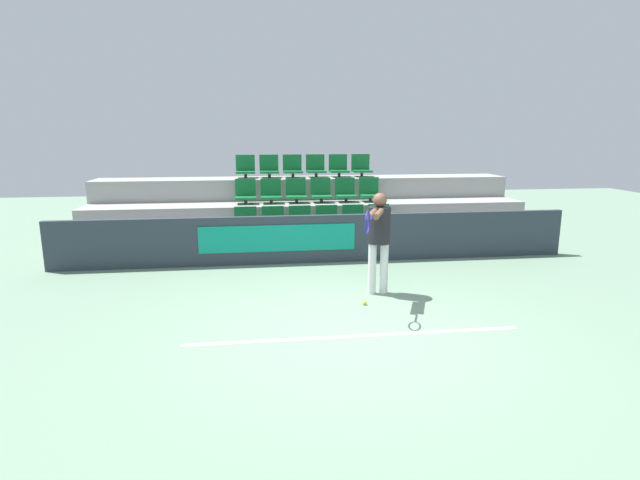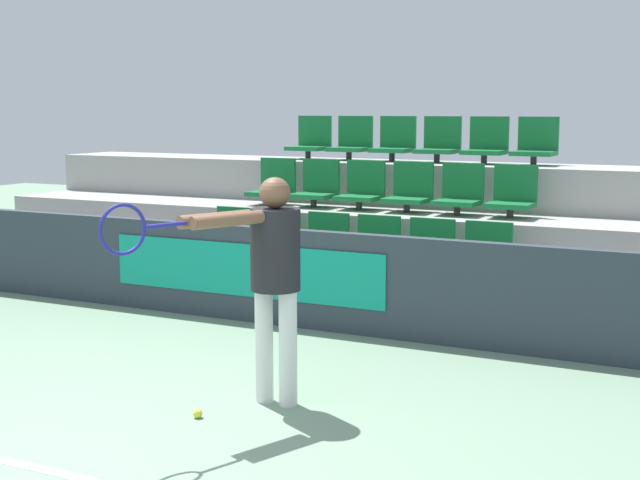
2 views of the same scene
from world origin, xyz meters
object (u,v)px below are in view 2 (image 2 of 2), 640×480
Objects in this scene: stadium_chair_11 at (512,196)px; tennis_ball at (198,413)px; stadium_chair_3 at (374,248)px; stadium_chair_13 at (352,142)px; stadium_chair_4 at (428,252)px; stadium_chair_15 at (439,144)px; stadium_chair_8 at (362,190)px; stadium_chair_17 at (536,146)px; stadium_chair_6 at (273,186)px; stadium_chair_12 at (311,141)px; stadium_chair_16 at (486,145)px; stadium_chair_9 at (409,192)px; stadium_chair_1 at (276,241)px; stadium_chair_7 at (317,188)px; stadium_chair_0 at (230,237)px; tennis_player at (269,265)px; stadium_chair_10 at (460,194)px; stadium_chair_2 at (324,244)px; stadium_chair_5 at (485,256)px; stadium_chair_14 at (394,143)px.

stadium_chair_11 is 8.16× the size of tennis_ball.
stadium_chair_13 reaches higher than stadium_chair_3.
stadium_chair_15 is at bearing 106.34° from stadium_chair_4.
stadium_chair_8 is 1.00× the size of stadium_chair_17.
stadium_chair_6 is 1.00× the size of stadium_chair_13.
stadium_chair_16 is (2.26, 0.00, 0.00)m from stadium_chair_12.
stadium_chair_9 reaches higher than stadium_chair_4.
stadium_chair_11 is (2.26, 0.96, 0.49)m from stadium_chair_1.
tennis_ball is (1.22, -4.24, -1.16)m from stadium_chair_7.
stadium_chair_0 is 3.52m from tennis_player.
tennis_ball is (1.78, -5.20, -1.64)m from stadium_chair_12.
stadium_chair_10 is 1.08m from stadium_chair_16.
stadium_chair_3 is 1.00× the size of stadium_chair_12.
stadium_chair_10 is 3.79m from tennis_player.
stadium_chair_1 is 1.00× the size of stadium_chair_12.
stadium_chair_17 is 5.55m from tennis_ball.
stadium_chair_2 is 0.57m from stadium_chair_3.
stadium_chair_8 is (0.00, 0.96, 0.49)m from stadium_chair_2.
stadium_chair_8 is 1.22m from stadium_chair_13.
stadium_chair_1 is 1.00× the size of stadium_chair_2.
stadium_chair_5 is at bearing -59.61° from stadium_chair_10.
stadium_chair_10 is 1.22m from stadium_chair_15.
tennis_player is at bearing -68.06° from stadium_chair_7.
stadium_chair_7 is 1.56m from stadium_chair_15.
tennis_player reaches higher than stadium_chair_2.
stadium_chair_12 reaches higher than tennis_ball.
stadium_chair_15 is at bearing 120.39° from stadium_chair_5.
stadium_chair_5 is at bearing -48.66° from stadium_chair_14.
stadium_chair_0 is 2.01m from stadium_chair_9.
stadium_chair_17 reaches higher than stadium_chair_10.
stadium_chair_11 is 4.52m from tennis_ball.
stadium_chair_1 is 1.22m from stadium_chair_8.
stadium_chair_11 is at bearing -59.61° from stadium_chair_16.
stadium_chair_3 is 1.00× the size of stadium_chair_9.
stadium_chair_14 is (-1.13, 0.96, 0.49)m from stadium_chair_10.
stadium_chair_1 is 1.00× the size of stadium_chair_9.
stadium_chair_5 is 2.75m from stadium_chair_14.
stadium_chair_12 is (-0.57, 0.96, 0.49)m from stadium_chair_7.
stadium_chair_13 reaches higher than stadium_chair_5.
stadium_chair_4 is at bearing 0.00° from stadium_chair_0.
stadium_chair_12 is at bearing 120.39° from stadium_chair_2.
stadium_chair_12 is 1.00× the size of stadium_chair_13.
stadium_chair_5 is at bearing -90.00° from stadium_chair_11.
stadium_chair_13 is (-2.26, 0.96, 0.49)m from stadium_chair_11.
stadium_chair_7 is 1.00× the size of stadium_chair_13.
stadium_chair_6 is 4.32m from tennis_player.
stadium_chair_11 is (2.26, 0.00, 0.00)m from stadium_chair_7.
stadium_chair_12 reaches higher than stadium_chair_10.
stadium_chair_8 is 1.00× the size of stadium_chair_15.
stadium_chair_17 is at bearing 59.61° from stadium_chair_3.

